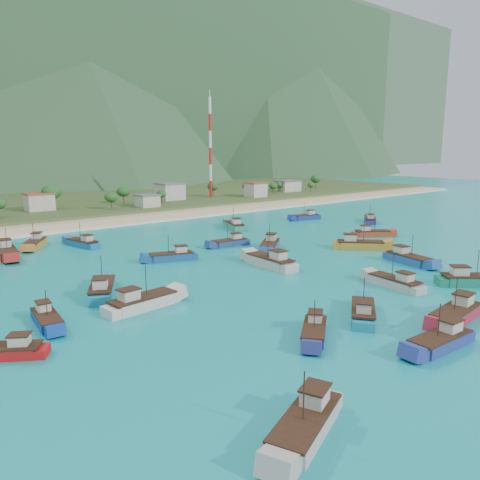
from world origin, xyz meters
TOP-DOWN VIEW (x-y plane):
  - ground at (0.00, 0.00)m, footprint 600.00×600.00m
  - beach at (0.00, 79.00)m, footprint 400.00×18.00m
  - land at (0.00, 140.00)m, footprint 400.00×110.00m
  - surf_line at (0.00, 69.50)m, footprint 400.00×2.50m
  - village at (8.63, 102.40)m, footprint 219.88×31.94m
  - vegetation at (-13.77, 103.27)m, footprint 275.59×26.19m
  - radio_tower at (65.25, 108.00)m, footprint 1.20×1.20m
  - boat_1 at (22.51, -25.58)m, footprint 10.51×9.70m
  - boat_2 at (67.07, 26.10)m, footprint 9.40×8.52m
  - boat_4 at (32.09, 4.24)m, footprint 10.46×10.65m
  - boat_5 at (-6.87, 21.91)m, footprint 10.33×6.00m
  - boat_6 at (4.32, -32.01)m, footprint 11.46×4.45m
  - boat_7 at (28.44, -10.32)m, footprint 5.32×11.18m
  - boat_8 at (5.07, 5.03)m, footprint 4.15×12.20m
  - boat_9 at (27.15, 43.96)m, footprint 7.02×11.49m
  - boat_10 at (11.42, 25.93)m, footprint 9.85×3.63m
  - boat_11 at (-24.79, 53.60)m, footprint 8.03×10.56m
  - boat_13 at (-38.40, 1.48)m, footprint 3.53×9.11m
  - boat_14 at (-27.70, 8.65)m, footprint 8.25×11.53m
  - boat_15 at (-25.89, -0.97)m, footprint 11.58×4.68m
  - boat_16 at (15.53, 16.47)m, footprint 10.85×9.81m
  - boat_17 at (11.64, -18.17)m, footprint 4.17×10.28m
  - boat_18 at (-29.89, -36.52)m, footprint 10.85×6.86m
  - boat_19 at (-5.54, -35.04)m, footprint 10.13×3.48m
  - boat_20 at (-4.59, -23.55)m, footprint 9.76×8.37m
  - boat_21 at (-15.98, 47.11)m, footprint 5.15×10.53m
  - boat_24 at (56.46, 43.21)m, footprint 10.30×4.72m
  - boat_26 at (-45.12, -5.86)m, footprint 8.84×7.04m
  - boat_28 at (-14.38, -23.53)m, footprint 8.63×7.57m
  - boat_29 at (47.62, 11.78)m, footprint 9.76×7.97m
  - boat_30 at (-32.54, 46.43)m, footprint 4.76×12.01m

SIDE VIEW (x-z plane):
  - ground at x=0.00m, z-range 0.00..0.00m
  - beach at x=0.00m, z-range -0.60..0.60m
  - land at x=0.00m, z-range -1.20..1.20m
  - surf_line at x=0.00m, z-range -0.04..0.04m
  - boat_26 at x=-45.12m, z-range -2.06..3.17m
  - boat_13 at x=-38.40m, z-range -2.06..3.19m
  - boat_28 at x=-14.38m, z-range -2.07..3.19m
  - boat_10 at x=11.42m, z-range -2.21..3.49m
  - boat_2 at x=67.07m, z-range -2.24..3.56m
  - boat_29 at x=47.62m, z-range -2.24..3.57m
  - boat_5 at x=-6.87m, z-range -2.26..3.60m
  - boat_24 at x=56.46m, z-range -2.26..3.61m
  - boat_19 at x=-5.54m, z-range -2.27..3.63m
  - boat_17 at x=11.64m, z-range -2.27..3.63m
  - boat_20 at x=-4.59m, z-range -2.27..3.63m
  - boat_21 at x=-15.98m, z-range -2.30..3.68m
  - boat_18 at x=-29.89m, z-range -2.36..3.82m
  - boat_11 at x=-24.79m, z-range -2.36..3.82m
  - boat_7 at x=28.44m, z-range -2.42..3.94m
  - boat_9 at x=27.15m, z-range -2.47..4.06m
  - boat_1 at x=22.51m, z-range -2.47..4.06m
  - boat_6 at x=4.32m, z-range -2.49..4.11m
  - boat_15 at x=-25.89m, z-range -2.51..4.14m
  - boat_14 at x=-27.70m, z-range -2.52..4.16m
  - boat_16 at x=15.53m, z-range -2.52..4.17m
  - boat_4 at x=32.09m, z-range -2.56..4.25m
  - boat_30 at x=-32.54m, z-range -2.59..4.32m
  - boat_8 at x=5.07m, z-range -2.66..4.46m
  - village at x=8.63m, z-range 1.03..8.11m
  - vegetation at x=-13.77m, z-range 0.66..9.70m
  - radio_tower at x=65.25m, z-range 1.60..44.31m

